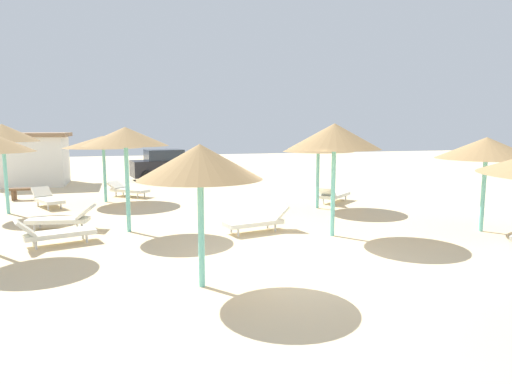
% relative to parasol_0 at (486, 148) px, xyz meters
% --- Properties ---
extents(ground_plane, '(80.00, 80.00, 0.00)m').
position_rel_parasol_0_xyz_m(ground_plane, '(-6.34, -1.56, -2.39)').
color(ground_plane, beige).
extents(parasol_0, '(2.74, 2.74, 2.70)m').
position_rel_parasol_0_xyz_m(parasol_0, '(0.00, 0.00, 0.00)').
color(parasol_0, '#6BC6BC').
rests_on(parasol_0, ground).
extents(parasol_1, '(2.52, 2.52, 3.08)m').
position_rel_parasol_0_xyz_m(parasol_1, '(-4.37, 0.70, 0.34)').
color(parasol_1, '#6BC6BC').
rests_on(parasol_1, ground).
extents(parasol_2, '(2.37, 2.37, 2.99)m').
position_rel_parasol_0_xyz_m(parasol_2, '(-9.76, 2.77, 0.31)').
color(parasol_2, '#6BC6BC').
rests_on(parasol_2, ground).
extents(parasol_3, '(2.59, 2.59, 2.63)m').
position_rel_parasol_0_xyz_m(parasol_3, '(-3.02, 4.78, -0.04)').
color(parasol_3, '#6BC6BC').
rests_on(parasol_3, ground).
extents(parasol_5, '(3.04, 3.04, 2.64)m').
position_rel_parasol_0_xyz_m(parasol_5, '(-10.60, 8.46, 0.00)').
color(parasol_5, '#6BC6BC').
rests_on(parasol_5, ground).
extents(parasol_7, '(2.37, 2.37, 3.09)m').
position_rel_parasol_0_xyz_m(parasol_7, '(-13.76, 6.77, 0.38)').
color(parasol_7, '#6BC6BC').
rests_on(parasol_7, ground).
extents(parasol_8, '(2.30, 2.30, 2.68)m').
position_rel_parasol_0_xyz_m(parasol_8, '(-8.49, -2.31, -0.04)').
color(parasol_8, '#6BC6BC').
rests_on(parasol_8, ground).
extents(lounger_1, '(1.98, 1.05, 0.73)m').
position_rel_parasol_0_xyz_m(lounger_1, '(-6.21, 1.74, -2.07)').
color(lounger_1, silver).
rests_on(lounger_1, ground).
extents(lounger_2, '(1.98, 0.98, 0.71)m').
position_rel_parasol_0_xyz_m(lounger_2, '(-11.62, 3.60, -2.07)').
color(lounger_2, silver).
rests_on(lounger_2, ground).
extents(lounger_3, '(1.85, 1.72, 0.72)m').
position_rel_parasol_0_xyz_m(lounger_3, '(-1.88, 5.78, -2.07)').
color(lounger_3, silver).
rests_on(lounger_3, ground).
extents(lounger_4, '(1.98, 1.16, 0.75)m').
position_rel_parasol_0_xyz_m(lounger_4, '(-11.61, 1.76, -2.07)').
color(lounger_4, silver).
rests_on(lounger_4, ground).
extents(lounger_5, '(1.84, 1.77, 0.62)m').
position_rel_parasol_0_xyz_m(lounger_5, '(-9.74, 9.70, -2.08)').
color(lounger_5, silver).
rests_on(lounger_5, ground).
extents(lounger_7, '(1.40, 1.99, 0.69)m').
position_rel_parasol_0_xyz_m(lounger_7, '(-12.65, 7.82, -2.08)').
color(lounger_7, silver).
rests_on(lounger_7, ground).
extents(bench_0, '(1.52, 0.48, 0.49)m').
position_rel_parasol_0_xyz_m(bench_0, '(-13.69, 9.95, -2.05)').
color(bench_0, brown).
rests_on(bench_0, ground).
extents(parked_car, '(4.21, 2.47, 1.72)m').
position_rel_parasol_0_xyz_m(parked_car, '(-7.51, 15.67, -1.57)').
color(parked_car, black).
rests_on(parked_car, ground).
extents(beach_cabana, '(3.89, 3.41, 2.69)m').
position_rel_parasol_0_xyz_m(beach_cabana, '(-14.51, 15.21, -1.02)').
color(beach_cabana, white).
rests_on(beach_cabana, ground).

